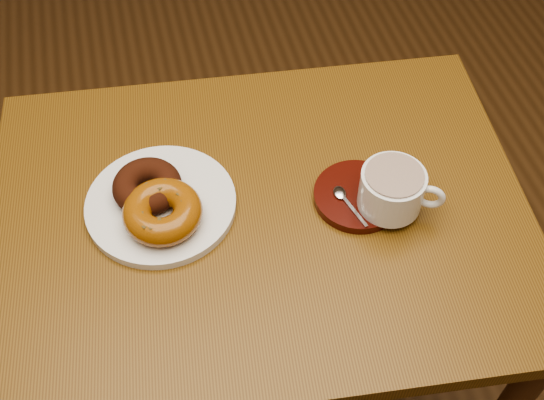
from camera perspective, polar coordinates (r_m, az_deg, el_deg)
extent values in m
cube|color=brown|center=(1.10, -1.01, -1.36)|extent=(0.92, 0.73, 0.03)
cylinder|color=#442613|center=(1.62, -15.89, -3.54)|extent=(0.05, 0.05, 0.78)
cylinder|color=#442613|center=(1.66, 11.34, -0.51)|extent=(0.05, 0.05, 0.78)
cylinder|color=white|center=(1.10, -9.27, -0.34)|extent=(0.29, 0.29, 0.01)
torus|color=#38160B|center=(1.09, -10.40, 1.14)|extent=(0.13, 0.13, 0.04)
torus|color=#8D4E0F|center=(1.05, -9.15, -0.98)|extent=(0.13, 0.13, 0.05)
cube|color=#443516|center=(1.04, -7.17, 0.08)|extent=(0.01, 0.01, 0.00)
cube|color=#443516|center=(1.05, -7.49, 0.70)|extent=(0.01, 0.01, 0.00)
cube|color=#443516|center=(1.06, -8.11, 1.14)|extent=(0.01, 0.01, 0.00)
cube|color=#443516|center=(1.06, -8.92, 1.33)|extent=(0.01, 0.01, 0.00)
cube|color=#443516|center=(1.06, -9.79, 1.23)|extent=(0.01, 0.01, 0.00)
cube|color=#443516|center=(1.06, -10.57, 0.87)|extent=(0.01, 0.01, 0.00)
cube|color=#443516|center=(1.05, -11.14, 0.30)|extent=(0.01, 0.01, 0.00)
cube|color=#443516|center=(1.04, -11.40, -0.38)|extent=(0.01, 0.01, 0.00)
cube|color=#443516|center=(1.03, -11.29, -1.07)|extent=(0.01, 0.01, 0.00)
cube|color=#443516|center=(1.02, -10.83, -1.64)|extent=(0.01, 0.01, 0.00)
cube|color=#443516|center=(1.02, -10.09, -1.99)|extent=(0.01, 0.01, 0.00)
cube|color=#443516|center=(1.01, -9.20, -2.05)|extent=(0.01, 0.01, 0.00)
cube|color=#443516|center=(1.01, -8.32, -1.81)|extent=(0.01, 0.01, 0.00)
cube|color=#443516|center=(1.02, -7.61, -1.30)|extent=(0.01, 0.01, 0.00)
cube|color=#443516|center=(1.03, -7.21, -0.63)|extent=(0.01, 0.01, 0.00)
cylinder|color=#380C07|center=(1.10, 7.17, 0.34)|extent=(0.18, 0.18, 0.02)
cylinder|color=white|center=(1.07, 9.96, 0.85)|extent=(0.10, 0.10, 0.07)
cylinder|color=#532C1C|center=(1.04, 10.23, 2.07)|extent=(0.09, 0.09, 0.00)
torus|color=white|center=(1.07, 13.10, 0.25)|extent=(0.05, 0.03, 0.05)
ellipsoid|color=silver|center=(1.09, 5.68, 0.62)|extent=(0.02, 0.03, 0.01)
cube|color=silver|center=(1.07, 6.84, -0.85)|extent=(0.02, 0.07, 0.00)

